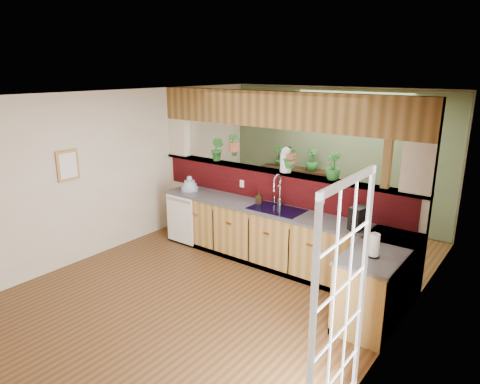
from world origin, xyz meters
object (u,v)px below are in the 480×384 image
Objects in this scene: coffee_maker at (359,219)px; paper_towel at (374,246)px; faucet at (278,189)px; dish_stack at (190,186)px; shelving_console at (294,191)px; soap_dispenser at (259,197)px; glass_jar at (286,160)px.

coffee_maker is 1.04× the size of paper_towel.
faucet is 1.39m from coffee_maker.
paper_towel is (3.51, -0.76, 0.05)m from dish_stack.
shelving_console is (0.76, 2.29, -0.48)m from dish_stack.
dish_stack is 1.38m from soap_dispenser.
glass_jar is 0.27× the size of shelving_console.
dish_stack is 2.46m from shelving_console.
paper_towel reaches higher than dish_stack.
shelving_console is at bearing 148.02° from coffee_maker.
faucet is at bearing 5.71° from dish_stack.
soap_dispenser is 2.33m from shelving_console.
dish_stack is at bearing -118.90° from shelving_console.
dish_stack is 1.00× the size of paper_towel.
soap_dispenser reaches higher than shelving_console.
dish_stack is 1.45× the size of soap_dispenser.
faucet is at bearing 13.72° from soap_dispenser.
shelving_console is at bearing 115.44° from glass_jar.
coffee_maker is at bearing -8.89° from faucet.
shelving_console is (-2.75, 3.05, -0.53)m from paper_towel.
glass_jar is at bearing 45.76° from soap_dispenser.
paper_towel is 0.20× the size of shelving_console.
coffee_maker is at bearing 123.14° from paper_towel.
dish_stack is 3.59m from paper_towel.
glass_jar reaches higher than shelving_console.
paper_towel is at bearing -12.26° from dish_stack.
faucet reaches higher than soap_dispenser.
coffee_maker is 1.54m from glass_jar.
glass_jar is (-1.84, 1.15, 0.55)m from paper_towel.
soap_dispenser is 0.69× the size of paper_towel.
soap_dispenser is 0.66× the size of coffee_maker.
soap_dispenser is at bearing -84.80° from shelving_console.
faucet reaches higher than shelving_console.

